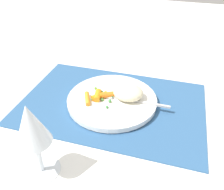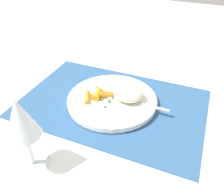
# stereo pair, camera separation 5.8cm
# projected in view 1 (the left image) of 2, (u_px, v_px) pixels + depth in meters

# --- Properties ---
(ground_plane) EXTENTS (2.40, 2.40, 0.00)m
(ground_plane) POSITION_uv_depth(u_px,v_px,m) (112.00, 104.00, 0.67)
(ground_plane) COLOR white
(placemat) EXTENTS (0.51, 0.34, 0.01)m
(placemat) POSITION_uv_depth(u_px,v_px,m) (112.00, 103.00, 0.67)
(placemat) COLOR #2D5684
(placemat) RESTS_ON ground_plane
(plate) EXTENTS (0.25, 0.25, 0.01)m
(plate) POSITION_uv_depth(u_px,v_px,m) (112.00, 100.00, 0.66)
(plate) COLOR white
(plate) RESTS_ON placemat
(rice_mound) EXTENTS (0.08, 0.07, 0.04)m
(rice_mound) POSITION_uv_depth(u_px,v_px,m) (128.00, 92.00, 0.65)
(rice_mound) COLOR beige
(rice_mound) RESTS_ON plate
(carrot_portion) EXTENTS (0.09, 0.08, 0.02)m
(carrot_portion) POSITION_uv_depth(u_px,v_px,m) (99.00, 96.00, 0.65)
(carrot_portion) COLOR orange
(carrot_portion) RESTS_ON plate
(pea_scatter) EXTENTS (0.07, 0.08, 0.01)m
(pea_scatter) POSITION_uv_depth(u_px,v_px,m) (107.00, 96.00, 0.66)
(pea_scatter) COLOR #5A9539
(pea_scatter) RESTS_ON plate
(fork) EXTENTS (0.20, 0.02, 0.01)m
(fork) POSITION_uv_depth(u_px,v_px,m) (125.00, 99.00, 0.65)
(fork) COLOR beige
(fork) RESTS_ON plate
(wine_glass) EXTENTS (0.07, 0.07, 0.17)m
(wine_glass) POSITION_uv_depth(u_px,v_px,m) (31.00, 128.00, 0.42)
(wine_glass) COLOR silver
(wine_glass) RESTS_ON ground_plane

